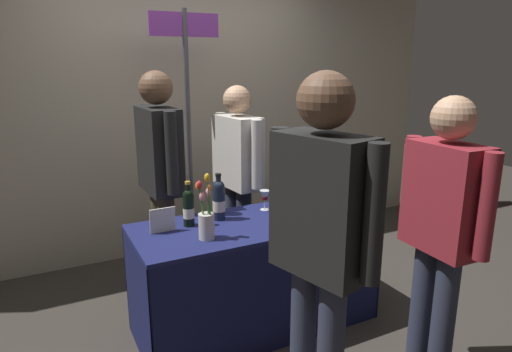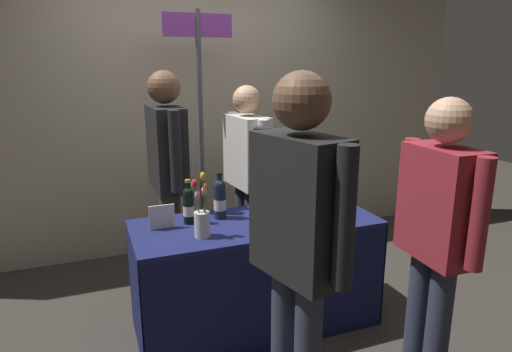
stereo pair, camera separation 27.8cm
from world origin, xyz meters
The scene contains 16 objects.
ground_plane centered at (0.00, 0.00, 0.00)m, with size 12.00×12.00×0.00m, color #38332D.
back_partition centered at (0.00, 1.54, 1.28)m, with size 5.52×0.12×2.56m, color #B2A893.
tasting_table centered at (0.00, 0.00, 0.51)m, with size 1.57×0.65×0.74m.
featured_wine_bottle centered at (-0.20, 0.14, 0.87)m, with size 0.08×0.08×0.31m.
display_bottle_0 centered at (0.40, -0.06, 0.88)m, with size 0.08×0.08×0.33m.
display_bottle_1 centered at (-0.41, 0.12, 0.86)m, with size 0.07×0.07×0.29m.
display_bottle_2 centered at (0.39, 0.15, 0.89)m, with size 0.08×0.08×0.35m.
display_bottle_3 centered at (0.28, 0.01, 0.86)m, with size 0.08×0.08×0.29m.
wine_glass_near_vendor centered at (0.16, 0.17, 0.84)m, with size 0.07×0.07×0.14m.
flower_vase centered at (-0.39, -0.13, 0.86)m, with size 0.10×0.09×0.39m.
brochure_stand centered at (-0.59, 0.08, 0.82)m, with size 0.16×0.01×0.15m, color silver.
vendor_presenter centered at (0.19, 0.68, 0.94)m, with size 0.26×0.62×1.56m.
vendor_assistant centered at (-0.44, 0.62, 1.02)m, with size 0.23×0.62×1.68m.
taster_foreground_right centered at (-0.18, -0.95, 1.03)m, with size 0.31×0.58×1.70m.
taster_foreground_left centered at (0.60, -0.92, 0.94)m, with size 0.23×0.57×1.58m.
booth_signpost centered at (-0.09, 1.04, 1.33)m, with size 0.55×0.04×2.13m.
Camera 1 is at (-1.23, -2.41, 1.73)m, focal length 31.19 mm.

